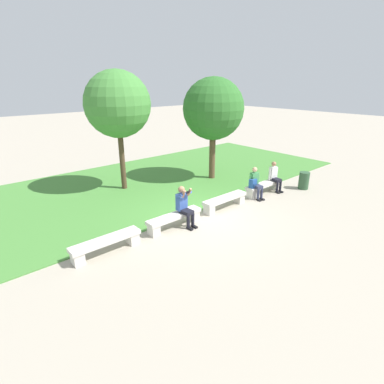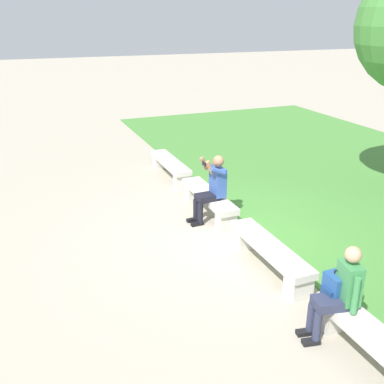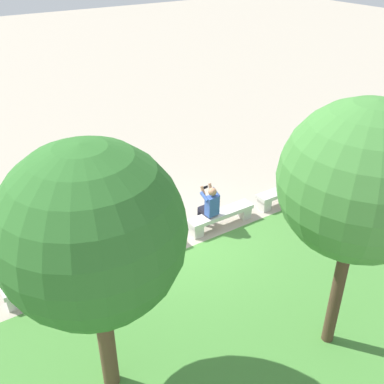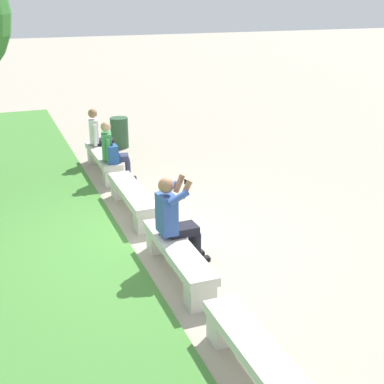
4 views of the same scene
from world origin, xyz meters
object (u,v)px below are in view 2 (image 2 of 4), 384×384
bench_near (209,199)px  bench_mid (269,252)px  person_distant (340,291)px  backpack (334,288)px  bench_far (380,349)px  person_photographer (212,185)px  bench_main (170,166)px

bench_near → bench_mid: bearing=0.0°
person_distant → backpack: 0.14m
bench_far → backpack: size_ratio=4.64×
person_distant → backpack: (-0.13, 0.02, -0.05)m
bench_near → person_photographer: person_photographer is taller
bench_main → bench_mid: 4.75m
person_distant → backpack: person_distant is taller
bench_main → person_photographer: size_ratio=1.50×
person_photographer → person_distant: person_photographer is taller
bench_mid → bench_main: bearing=180.0°
backpack → bench_near: bearing=179.4°
bench_mid → person_distant: bearing=-2.2°
person_photographer → bench_mid: bearing=2.2°
bench_mid → person_distant: size_ratio=1.57×
person_photographer → backpack: size_ratio=3.08×
bench_far → person_distant: 0.76m
bench_main → bench_mid: size_ratio=1.00×
bench_near → person_distant: person_distant is taller
bench_far → backpack: (-0.79, -0.04, 0.32)m
bench_mid → bench_far: same height
person_photographer → person_distant: (3.74, 0.01, -0.06)m
person_distant → bench_main: bearing=179.4°
bench_main → person_photographer: 2.75m
bench_mid → person_photographer: 2.08m
bench_far → backpack: bearing=-177.1°
bench_main → bench_far: (7.12, 0.00, 0.00)m
bench_mid → backpack: bearing=-1.5°
bench_near → backpack: bearing=-0.6°
bench_near → person_distant: size_ratio=1.57×
bench_main → bench_near: size_ratio=1.00×
bench_mid → person_distant: person_distant is taller
bench_mid → person_distant: (1.71, -0.06, 0.37)m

